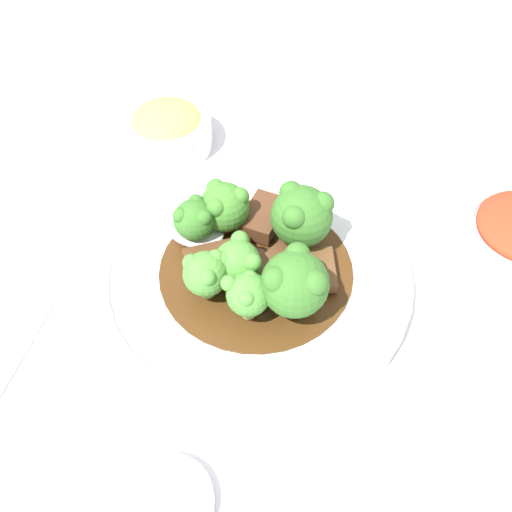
{
  "coord_description": "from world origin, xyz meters",
  "views": [
    {
      "loc": [
        -0.33,
        -0.04,
        0.44
      ],
      "look_at": [
        0.0,
        0.0,
        0.03
      ],
      "focal_mm": 42.0,
      "sensor_mm": 36.0,
      "label": 1
    }
  ],
  "objects": [
    {
      "name": "ground_plane",
      "position": [
        0.0,
        0.0,
        0.0
      ],
      "size": [
        4.0,
        4.0,
        0.0
      ],
      "primitive_type": "plane",
      "color": "silver"
    },
    {
      "name": "main_plate",
      "position": [
        0.0,
        0.0,
        0.01
      ],
      "size": [
        0.28,
        0.28,
        0.02
      ],
      "color": "white",
      "rests_on": "ground_plane"
    },
    {
      "name": "beef_strip_0",
      "position": [
        0.05,
        -0.0,
        0.03
      ],
      "size": [
        0.06,
        0.04,
        0.02
      ],
      "color": "#56331E",
      "rests_on": "main_plate"
    },
    {
      "name": "beef_strip_1",
      "position": [
        -0.01,
        -0.02,
        0.02
      ],
      "size": [
        0.07,
        0.06,
        0.01
      ],
      "color": "#56331E",
      "rests_on": "main_plate"
    },
    {
      "name": "beef_strip_2",
      "position": [
        0.0,
        0.03,
        0.03
      ],
      "size": [
        0.05,
        0.07,
        0.01
      ],
      "color": "#56331E",
      "rests_on": "main_plate"
    },
    {
      "name": "beef_strip_3",
      "position": [
        0.0,
        -0.06,
        0.02
      ],
      "size": [
        0.05,
        0.03,
        0.01
      ],
      "color": "brown",
      "rests_on": "main_plate"
    },
    {
      "name": "broccoli_floret_0",
      "position": [
        -0.02,
        0.01,
        0.04
      ],
      "size": [
        0.04,
        0.04,
        0.04
      ],
      "color": "#7FA84C",
      "rests_on": "main_plate"
    },
    {
      "name": "broccoli_floret_1",
      "position": [
        0.04,
        0.03,
        0.05
      ],
      "size": [
        0.05,
        0.05,
        0.05
      ],
      "color": "#8EB756",
      "rests_on": "main_plate"
    },
    {
      "name": "broccoli_floret_2",
      "position": [
        -0.05,
        0.0,
        0.05
      ],
      "size": [
        0.04,
        0.04,
        0.05
      ],
      "color": "#8EB756",
      "rests_on": "main_plate"
    },
    {
      "name": "broccoli_floret_3",
      "position": [
        -0.04,
        -0.04,
        0.06
      ],
      "size": [
        0.06,
        0.06,
        0.06
      ],
      "color": "#7FA84C",
      "rests_on": "main_plate"
    },
    {
      "name": "broccoli_floret_4",
      "position": [
        0.03,
        -0.04,
        0.06
      ],
      "size": [
        0.05,
        0.05,
        0.06
      ],
      "color": "#7FA84C",
      "rests_on": "main_plate"
    },
    {
      "name": "broccoli_floret_5",
      "position": [
        -0.03,
        0.04,
        0.05
      ],
      "size": [
        0.04,
        0.04,
        0.05
      ],
      "color": "#7FA84C",
      "rests_on": "main_plate"
    },
    {
      "name": "broccoli_floret_6",
      "position": [
        0.02,
        0.06,
        0.05
      ],
      "size": [
        0.04,
        0.04,
        0.05
      ],
      "color": "#7FA84C",
      "rests_on": "main_plate"
    },
    {
      "name": "serving_spoon",
      "position": [
        0.04,
        0.08,
        0.03
      ],
      "size": [
        0.13,
        0.21,
        0.01
      ],
      "color": "silver",
      "rests_on": "main_plate"
    },
    {
      "name": "side_bowl_appetizer",
      "position": [
        0.17,
        0.12,
        0.02
      ],
      "size": [
        0.1,
        0.1,
        0.05
      ],
      "color": "white",
      "rests_on": "ground_plane"
    },
    {
      "name": "sauce_dish",
      "position": [
        -0.2,
        0.04,
        0.01
      ],
      "size": [
        0.07,
        0.07,
        0.01
      ],
      "color": "white",
      "rests_on": "ground_plane"
    }
  ]
}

